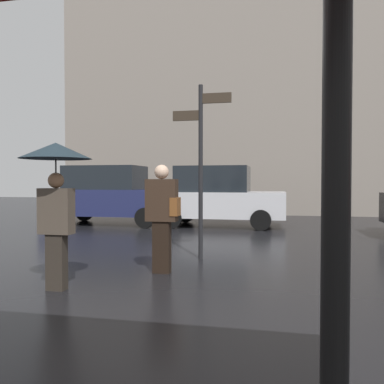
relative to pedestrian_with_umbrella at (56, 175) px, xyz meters
The scene contains 6 objects.
pedestrian_with_umbrella is the anchor object (origin of this frame).
pedestrian_with_bag 1.73m from the pedestrian_with_umbrella, 48.77° to the left, with size 0.52×0.24×1.68m.
parked_car_right 8.19m from the pedestrian_with_umbrella, 108.55° to the left, with size 4.41×1.90×1.93m.
parked_car_distant 7.97m from the pedestrian_with_umbrella, 82.93° to the left, with size 4.06×2.04×1.90m.
street_signpost 2.91m from the pedestrian_with_umbrella, 59.69° to the left, with size 1.08×0.08×3.17m.
building_block 14.63m from the pedestrian_with_umbrella, 79.62° to the left, with size 18.61×2.13×13.31m, color gray.
Camera 1 is at (0.34, -2.32, 1.42)m, focal length 37.71 mm.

